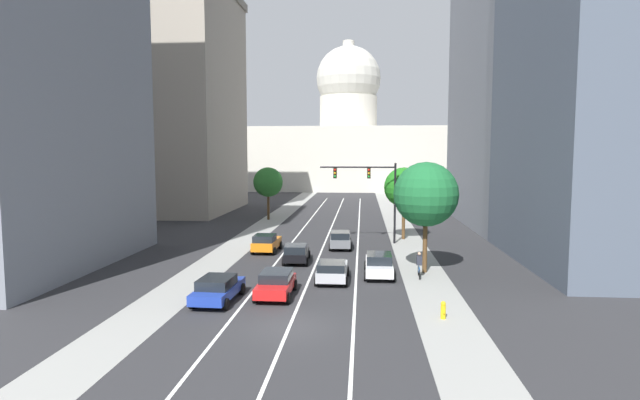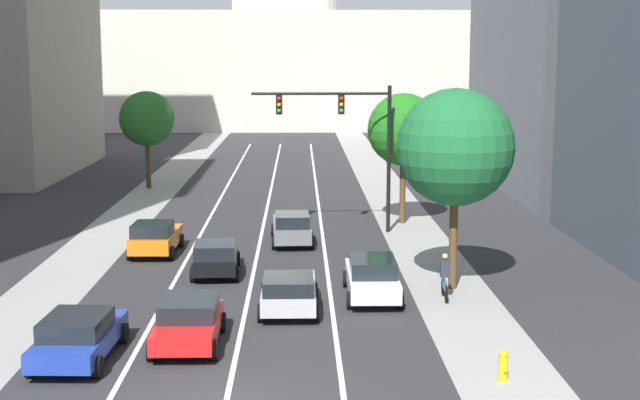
{
  "view_description": "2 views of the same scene",
  "coord_description": "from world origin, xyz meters",
  "px_view_note": "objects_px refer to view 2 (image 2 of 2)",
  "views": [
    {
      "loc": [
        3.44,
        -23.42,
        8.29
      ],
      "look_at": [
        -0.37,
        22.06,
        4.09
      ],
      "focal_mm": 28.46,
      "sensor_mm": 36.0,
      "label": 1
    },
    {
      "loc": [
        1.93,
        -21.99,
        8.9
      ],
      "look_at": [
        2.74,
        13.74,
        3.19
      ],
      "focal_mm": 50.83,
      "sensor_mm": 36.0,
      "label": 2
    }
  ],
  "objects_px": {
    "car_gray": "(292,227)",
    "fire_hydrant": "(503,365)",
    "car_white": "(372,277)",
    "capitol_building": "(284,43)",
    "cyclist": "(445,277)",
    "car_red": "(188,321)",
    "street_tree_far_right": "(403,130)",
    "car_orange": "(155,237)",
    "street_tree_mid_right": "(455,148)",
    "car_blue": "(78,336)",
    "traffic_signal_mast": "(348,128)",
    "car_silver": "(289,291)",
    "car_black": "(216,257)",
    "street_tree_near_left": "(147,119)"
  },
  "relations": [
    {
      "from": "car_gray",
      "to": "fire_hydrant",
      "type": "xyz_separation_m",
      "value": [
        5.99,
        -18.74,
        -0.33
      ]
    },
    {
      "from": "car_blue",
      "to": "fire_hydrant",
      "type": "bearing_deg",
      "value": -97.11
    },
    {
      "from": "car_blue",
      "to": "car_gray",
      "type": "relative_size",
      "value": 0.98
    },
    {
      "from": "car_white",
      "to": "street_tree_near_left",
      "type": "xyz_separation_m",
      "value": [
        -12.91,
        28.44,
        3.91
      ]
    },
    {
      "from": "car_orange",
      "to": "car_black",
      "type": "xyz_separation_m",
      "value": [
        3.09,
        -4.01,
        -0.03
      ]
    },
    {
      "from": "car_white",
      "to": "fire_hydrant",
      "type": "relative_size",
      "value": 5.12
    },
    {
      "from": "car_gray",
      "to": "street_tree_near_left",
      "type": "relative_size",
      "value": 0.72
    },
    {
      "from": "car_orange",
      "to": "cyclist",
      "type": "xyz_separation_m",
      "value": [
        11.88,
        -7.91,
        0.05
      ]
    },
    {
      "from": "car_orange",
      "to": "fire_hydrant",
      "type": "xyz_separation_m",
      "value": [
        12.14,
        -16.45,
        -0.34
      ]
    },
    {
      "from": "capitol_building",
      "to": "street_tree_near_left",
      "type": "distance_m",
      "value": 59.73
    },
    {
      "from": "car_orange",
      "to": "car_black",
      "type": "distance_m",
      "value": 5.06
    },
    {
      "from": "car_blue",
      "to": "traffic_signal_mast",
      "type": "relative_size",
      "value": 0.63
    },
    {
      "from": "car_red",
      "to": "car_silver",
      "type": "bearing_deg",
      "value": -40.41
    },
    {
      "from": "street_tree_far_right",
      "to": "car_silver",
      "type": "bearing_deg",
      "value": -109.17
    },
    {
      "from": "car_white",
      "to": "car_orange",
      "type": "xyz_separation_m",
      "value": [
        -9.21,
        7.66,
        -0.0
      ]
    },
    {
      "from": "traffic_signal_mast",
      "to": "car_orange",
      "type": "bearing_deg",
      "value": -150.7
    },
    {
      "from": "car_white",
      "to": "street_tree_mid_right",
      "type": "distance_m",
      "value": 5.82
    },
    {
      "from": "street_tree_near_left",
      "to": "street_tree_mid_right",
      "type": "relative_size",
      "value": 0.85
    },
    {
      "from": "capitol_building",
      "to": "cyclist",
      "type": "height_order",
      "value": "capitol_building"
    },
    {
      "from": "street_tree_far_right",
      "to": "cyclist",
      "type": "bearing_deg",
      "value": -90.63
    },
    {
      "from": "car_black",
      "to": "street_tree_far_right",
      "type": "distance_m",
      "value": 15.2
    },
    {
      "from": "capitol_building",
      "to": "car_orange",
      "type": "bearing_deg",
      "value": -93.31
    },
    {
      "from": "capitol_building",
      "to": "cyclist",
      "type": "xyz_separation_m",
      "value": [
        7.27,
        -87.55,
        -9.68
      ]
    },
    {
      "from": "traffic_signal_mast",
      "to": "street_tree_near_left",
      "type": "height_order",
      "value": "traffic_signal_mast"
    },
    {
      "from": "car_red",
      "to": "cyclist",
      "type": "distance_m",
      "value": 10.2
    },
    {
      "from": "capitol_building",
      "to": "fire_hydrant",
      "type": "distance_m",
      "value": 96.91
    },
    {
      "from": "fire_hydrant",
      "to": "street_tree_near_left",
      "type": "height_order",
      "value": "street_tree_near_left"
    },
    {
      "from": "car_blue",
      "to": "street_tree_near_left",
      "type": "bearing_deg",
      "value": 8.4
    },
    {
      "from": "car_black",
      "to": "street_tree_mid_right",
      "type": "distance_m",
      "value": 10.71
    },
    {
      "from": "car_white",
      "to": "car_gray",
      "type": "bearing_deg",
      "value": 17.52
    },
    {
      "from": "car_black",
      "to": "street_tree_mid_right",
      "type": "height_order",
      "value": "street_tree_mid_right"
    },
    {
      "from": "car_blue",
      "to": "car_silver",
      "type": "xyz_separation_m",
      "value": [
        6.14,
        4.93,
        0.02
      ]
    },
    {
      "from": "car_silver",
      "to": "street_tree_near_left",
      "type": "bearing_deg",
      "value": 18.07
    },
    {
      "from": "car_red",
      "to": "street_tree_far_right",
      "type": "xyz_separation_m",
      "value": [
        8.97,
        20.57,
        4.26
      ]
    },
    {
      "from": "car_white",
      "to": "car_orange",
      "type": "height_order",
      "value": "car_orange"
    },
    {
      "from": "car_white",
      "to": "street_tree_near_left",
      "type": "height_order",
      "value": "street_tree_near_left"
    },
    {
      "from": "capitol_building",
      "to": "car_orange",
      "type": "height_order",
      "value": "capitol_building"
    },
    {
      "from": "cyclist",
      "to": "car_black",
      "type": "bearing_deg",
      "value": 68.31
    },
    {
      "from": "capitol_building",
      "to": "car_blue",
      "type": "relative_size",
      "value": 9.97
    },
    {
      "from": "car_blue",
      "to": "car_gray",
      "type": "bearing_deg",
      "value": -17.82
    },
    {
      "from": "car_red",
      "to": "street_tree_mid_right",
      "type": "relative_size",
      "value": 0.54
    },
    {
      "from": "car_gray",
      "to": "street_tree_mid_right",
      "type": "height_order",
      "value": "street_tree_mid_right"
    },
    {
      "from": "car_blue",
      "to": "car_orange",
      "type": "xyz_separation_m",
      "value": [
        -0.0,
        14.42,
        0.05
      ]
    },
    {
      "from": "car_blue",
      "to": "street_tree_near_left",
      "type": "xyz_separation_m",
      "value": [
        -3.7,
        35.19,
        3.96
      ]
    },
    {
      "from": "street_tree_near_left",
      "to": "cyclist",
      "type": "bearing_deg",
      "value": -61.5
    },
    {
      "from": "cyclist",
      "to": "car_white",
      "type": "bearing_deg",
      "value": 86.84
    },
    {
      "from": "car_blue",
      "to": "fire_hydrant",
      "type": "xyz_separation_m",
      "value": [
        12.14,
        -2.03,
        -0.28
      ]
    },
    {
      "from": "car_blue",
      "to": "cyclist",
      "type": "relative_size",
      "value": 2.71
    },
    {
      "from": "car_gray",
      "to": "fire_hydrant",
      "type": "height_order",
      "value": "car_gray"
    },
    {
      "from": "car_blue",
      "to": "street_tree_far_right",
      "type": "bearing_deg",
      "value": -26.4
    }
  ]
}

